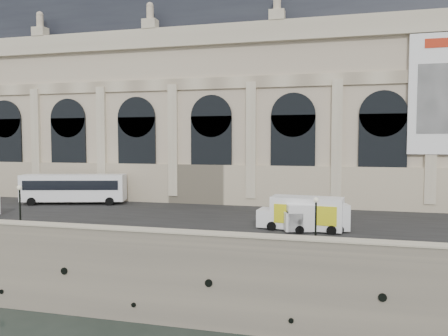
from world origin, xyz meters
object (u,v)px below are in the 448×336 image
object	(u,v)px
van_c	(313,218)
lamp_left	(20,209)
box_truck	(302,214)
bus_left	(74,188)
lamp_right	(316,223)

from	to	relation	value
van_c	lamp_left	distance (m)	25.68
box_truck	lamp_left	xyz separation A→B (m)	(-23.98, -6.54, 0.52)
bus_left	lamp_right	xyz separation A→B (m)	(30.32, -15.60, -0.19)
van_c	lamp_right	distance (m)	6.19
van_c	lamp_left	size ratio (longest dim) A/B	1.45
van_c	lamp_right	size ratio (longest dim) A/B	1.54
bus_left	box_truck	xyz separation A→B (m)	(28.86, -9.06, -0.59)
lamp_left	lamp_right	distance (m)	25.43
bus_left	lamp_right	world-z (taller)	lamp_right
bus_left	van_c	world-z (taller)	bus_left
bus_left	van_c	distance (m)	31.29
van_c	box_truck	world-z (taller)	box_truck
van_c	lamp_left	bearing A→B (deg)	-166.17
lamp_left	van_c	bearing A→B (deg)	13.83
box_truck	lamp_left	world-z (taller)	lamp_left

